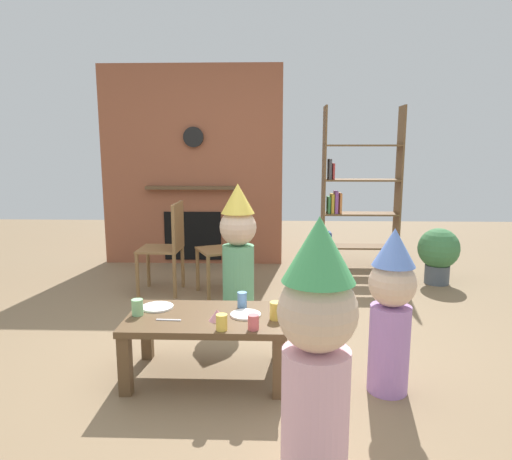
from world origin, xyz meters
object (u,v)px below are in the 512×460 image
Objects in this scene: bookshelf at (356,194)px; paper_plate_rear at (246,315)px; paper_cup_near_right at (276,311)px; paper_plate_front at (157,307)px; paper_cup_far_right at (222,322)px; paper_cup_far_left at (137,307)px; coffee_table at (207,326)px; paper_cup_center at (253,322)px; child_in_pink at (391,307)px; birthday_cake_slice at (217,315)px; potted_plant_tall at (438,252)px; child_by_the_chairs at (238,246)px; dining_chair_left at (169,242)px; paper_cup_near_left at (242,300)px; child_with_cone_hat at (317,352)px; dining_chair_middle at (229,242)px.

paper_plate_rear is (-1.15, -2.76, -0.48)m from bookshelf.
paper_cup_near_right reaches higher than paper_plate_front.
paper_cup_far_left is at bearing 158.01° from paper_cup_far_right.
coffee_table is 0.44m from paper_cup_far_left.
child_in_pink is at bearing 5.28° from paper_cup_center.
paper_cup_center is 0.80m from child_in_pink.
paper_cup_far_left is at bearing 171.77° from birthday_cake_slice.
child_in_pink is 1.64× the size of potted_plant_tall.
potted_plant_tall is at bearing 121.34° from child_by_the_chairs.
paper_cup_center is 0.94× the size of paper_cup_far_right.
birthday_cake_slice is 1.90m from dining_chair_left.
birthday_cake_slice is 3.01m from potted_plant_tall.
paper_cup_far_left is (-0.42, -0.01, 0.12)m from coffee_table.
child_by_the_chairs is at bearing -154.61° from potted_plant_tall.
bookshelf reaches higher than paper_plate_rear.
potted_plant_tall is (0.77, -0.68, -0.54)m from bookshelf.
child_with_cone_hat is at bearing -71.65° from paper_cup_near_left.
paper_plate_front is at bearing -141.76° from potted_plant_tall.
paper_plate_rear is at bearing 12.29° from child_by_the_chairs.
child_with_cone_hat reaches higher than paper_cup_center.
paper_cup_center is 0.87× the size of paper_cup_far_left.
paper_plate_rear is at bearing -132.59° from potted_plant_tall.
potted_plant_tall is (1.86, 2.31, -0.10)m from paper_cup_center.
paper_cup_near_left is at bearing -12.82° from child_with_cone_hat.
paper_cup_far_right is at bearing 112.03° from dining_chair_left.
potted_plant_tall reaches higher than coffee_table.
paper_cup_near_right reaches higher than paper_cup_far_right.
paper_cup_center is at bearing -76.74° from paper_cup_near_left.
bookshelf is at bearing -168.45° from dining_chair_middle.
paper_cup_near_right is 0.52× the size of paper_plate_front.
child_with_cone_hat is (0.34, -0.96, 0.21)m from paper_plate_rear.
paper_cup_center is at bearing -128.90° from potted_plant_tall.
paper_cup_far_left is at bearing 2.47° from child_in_pink.
child_with_cone_hat is at bearing 65.51° from child_in_pink.
potted_plant_tall is at bearing -41.38° from bookshelf.
paper_cup_far_left is at bearing 51.43° from dining_chair_middle.
paper_plate_rear is (0.12, 0.23, -0.04)m from paper_cup_far_right.
child_with_cone_hat is at bearing 77.31° from dining_chair_middle.
dining_chair_middle is (-0.02, 1.71, 0.18)m from coffee_table.
child_in_pink reaches higher than paper_cup_near_right.
child_with_cone_hat is (0.28, -0.74, 0.17)m from paper_cup_center.
paper_cup_center reaches higher than birthday_cake_slice.
child_with_cone_hat is (0.50, -0.87, 0.18)m from birthday_cake_slice.
child_in_pink is at bearing 5.06° from paper_cup_far_right.
paper_plate_rear is at bearing 62.29° from paper_cup_far_right.
paper_cup_near_left is at bearing 2.75° from paper_plate_front.
child_in_pink reaches higher than paper_cup_far_left.
child_by_the_chairs is (-1.28, -1.65, -0.29)m from bookshelf.
dining_chair_middle reaches higher than paper_plate_rear.
birthday_cake_slice is (-1.32, -2.85, -0.45)m from bookshelf.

